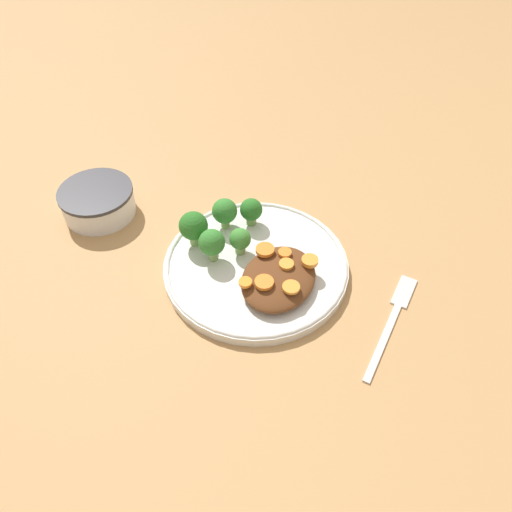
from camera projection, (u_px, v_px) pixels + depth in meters
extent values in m
plane|color=tan|center=(256.00, 269.00, 0.77)|extent=(4.00, 4.00, 0.00)
cylinder|color=silver|center=(256.00, 266.00, 0.76)|extent=(0.28, 0.28, 0.02)
torus|color=silver|center=(256.00, 263.00, 0.75)|extent=(0.28, 0.28, 0.01)
cylinder|color=silver|center=(98.00, 202.00, 0.84)|extent=(0.12, 0.12, 0.05)
cylinder|color=#333338|center=(95.00, 192.00, 0.82)|extent=(0.12, 0.12, 0.01)
cylinder|color=white|center=(96.00, 195.00, 0.83)|extent=(0.10, 0.10, 0.01)
ellipsoid|color=#5B3319|center=(278.00, 278.00, 0.72)|extent=(0.13, 0.10, 0.02)
cylinder|color=#759E51|center=(251.00, 219.00, 0.81)|extent=(0.02, 0.02, 0.02)
sphere|color=#286B23|center=(251.00, 210.00, 0.79)|extent=(0.04, 0.04, 0.04)
cylinder|color=#7FA85B|center=(240.00, 247.00, 0.76)|extent=(0.02, 0.02, 0.02)
sphere|color=#3D8433|center=(240.00, 239.00, 0.75)|extent=(0.03, 0.03, 0.03)
cylinder|color=#7FA85B|center=(225.00, 221.00, 0.80)|extent=(0.01, 0.01, 0.02)
sphere|color=#337A2D|center=(225.00, 211.00, 0.79)|extent=(0.04, 0.04, 0.04)
cylinder|color=#7FA85B|center=(213.00, 253.00, 0.75)|extent=(0.01, 0.01, 0.02)
sphere|color=#337A2D|center=(212.00, 242.00, 0.73)|extent=(0.04, 0.04, 0.04)
cylinder|color=#7FA85B|center=(196.00, 236.00, 0.78)|extent=(0.02, 0.02, 0.03)
sphere|color=#286B23|center=(194.00, 224.00, 0.76)|extent=(0.04, 0.04, 0.04)
cylinder|color=orange|center=(265.00, 250.00, 0.74)|extent=(0.03, 0.03, 0.01)
cylinder|color=orange|center=(285.00, 253.00, 0.73)|extent=(0.02, 0.02, 0.00)
cylinder|color=orange|center=(245.00, 282.00, 0.69)|extent=(0.02, 0.02, 0.00)
cylinder|color=orange|center=(310.00, 261.00, 0.72)|extent=(0.02, 0.02, 0.01)
cylinder|color=orange|center=(286.00, 264.00, 0.72)|extent=(0.02, 0.02, 0.01)
cylinder|color=orange|center=(264.00, 282.00, 0.69)|extent=(0.03, 0.03, 0.01)
cylinder|color=orange|center=(291.00, 287.00, 0.69)|extent=(0.02, 0.02, 0.00)
cube|color=silver|center=(383.00, 341.00, 0.67)|extent=(0.14, 0.02, 0.01)
cube|color=silver|center=(404.00, 291.00, 0.73)|extent=(0.06, 0.03, 0.01)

